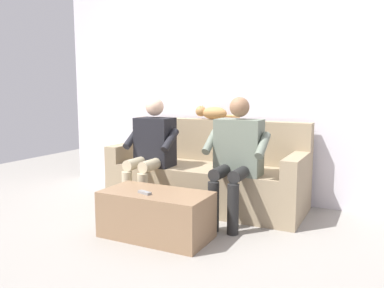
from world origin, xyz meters
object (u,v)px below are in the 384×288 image
(cat_on_backrest, at_px, (212,113))
(remote_gray, at_px, (145,193))
(person_right_seated, at_px, (151,147))
(person_left_seated, at_px, (236,153))
(coffee_table, at_px, (156,214))
(couch, at_px, (208,176))

(cat_on_backrest, xyz_separation_m, remote_gray, (-0.02, 1.39, -0.57))
(person_right_seated, bearing_deg, cat_on_backrest, -121.14)
(cat_on_backrest, height_order, remote_gray, cat_on_backrest)
(person_left_seated, bearing_deg, coffee_table, 54.73)
(coffee_table, bearing_deg, cat_on_backrest, -86.77)
(person_right_seated, bearing_deg, couch, -140.37)
(coffee_table, xyz_separation_m, cat_on_backrest, (0.07, -1.30, 0.77))
(coffee_table, xyz_separation_m, person_right_seated, (0.46, -0.66, 0.45))
(remote_gray, bearing_deg, coffee_table, -100.42)
(coffee_table, relative_size, person_right_seated, 0.79)
(couch, relative_size, person_right_seated, 1.79)
(remote_gray, bearing_deg, person_right_seated, -44.21)
(couch, distance_m, coffee_table, 1.04)
(remote_gray, bearing_deg, person_left_seated, -107.13)
(coffee_table, height_order, person_left_seated, person_left_seated)
(coffee_table, xyz_separation_m, person_left_seated, (-0.46, -0.65, 0.45))
(couch, distance_m, remote_gray, 1.14)
(cat_on_backrest, bearing_deg, coffee_table, 93.23)
(couch, relative_size, coffee_table, 2.27)
(cat_on_backrest, distance_m, remote_gray, 1.50)
(person_left_seated, bearing_deg, remote_gray, 55.62)
(couch, xyz_separation_m, remote_gray, (0.05, 1.13, 0.09))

